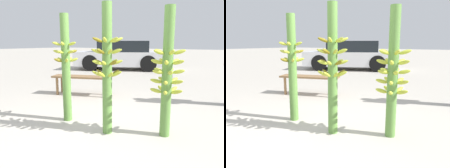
# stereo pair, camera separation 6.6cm
# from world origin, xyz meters

# --- Properties ---
(ground_plane) EXTENTS (80.00, 80.00, 0.00)m
(ground_plane) POSITION_xyz_m (0.00, 0.00, 0.00)
(ground_plane) COLOR #B2AA9E
(banana_stalk_left) EXTENTS (0.39, 0.39, 1.64)m
(banana_stalk_left) POSITION_xyz_m (-0.75, 0.29, 0.85)
(banana_stalk_left) COLOR #5B8C3D
(banana_stalk_left) RESTS_ON ground_plane
(banana_stalk_center) EXTENTS (0.42, 0.42, 1.72)m
(banana_stalk_center) POSITION_xyz_m (0.06, 0.20, 0.90)
(banana_stalk_center) COLOR #5B8C3D
(banana_stalk_center) RESTS_ON ground_plane
(banana_stalk_right) EXTENTS (0.43, 0.44, 1.67)m
(banana_stalk_right) POSITION_xyz_m (0.76, 0.52, 0.84)
(banana_stalk_right) COLOR #5B8C3D
(banana_stalk_right) RESTS_ON ground_plane
(market_bench) EXTENTS (1.43, 0.78, 0.45)m
(market_bench) POSITION_xyz_m (-1.66, 1.75, 0.38)
(market_bench) COLOR olive
(market_bench) RESTS_ON ground_plane
(parked_car) EXTENTS (4.37, 3.17, 1.30)m
(parked_car) POSITION_xyz_m (-3.35, 6.64, 0.64)
(parked_car) COLOR silver
(parked_car) RESTS_ON ground_plane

